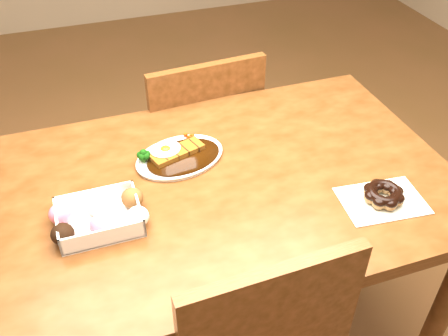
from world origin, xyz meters
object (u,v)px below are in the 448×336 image
object	(u,v)px
katsu_curry_plate	(178,155)
donut_box	(99,216)
pon_de_ring	(383,195)
chair_far	(197,144)
table	(226,206)

from	to	relation	value
katsu_curry_plate	donut_box	size ratio (longest dim) A/B	1.26
katsu_curry_plate	pon_de_ring	distance (m)	0.55
katsu_curry_plate	chair_far	bearing A→B (deg)	67.87
chair_far	pon_de_ring	world-z (taller)	chair_far
donut_box	chair_far	bearing A→B (deg)	55.81
katsu_curry_plate	donut_box	bearing A→B (deg)	-141.97
donut_box	katsu_curry_plate	bearing A→B (deg)	38.03
table	katsu_curry_plate	distance (m)	0.19
chair_far	donut_box	bearing A→B (deg)	51.91
table	katsu_curry_plate	xyz separation A→B (m)	(-0.10, 0.13, 0.11)
table	donut_box	bearing A→B (deg)	-169.72
table	katsu_curry_plate	bearing A→B (deg)	128.17
table	pon_de_ring	xyz separation A→B (m)	(0.34, -0.21, 0.12)
table	pon_de_ring	distance (m)	0.42
chair_far	pon_de_ring	distance (m)	0.84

